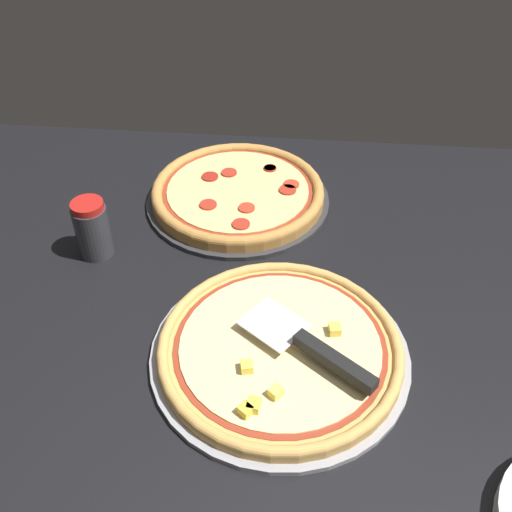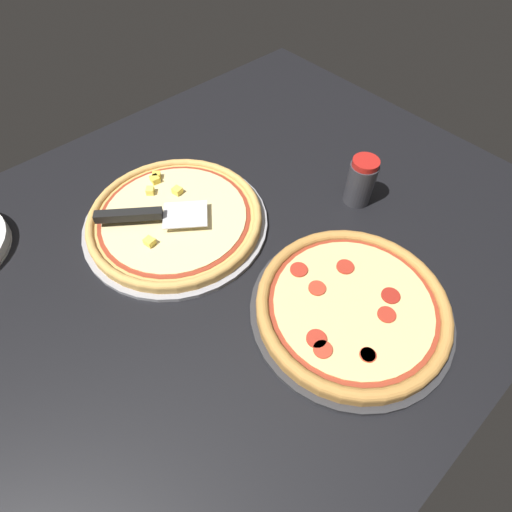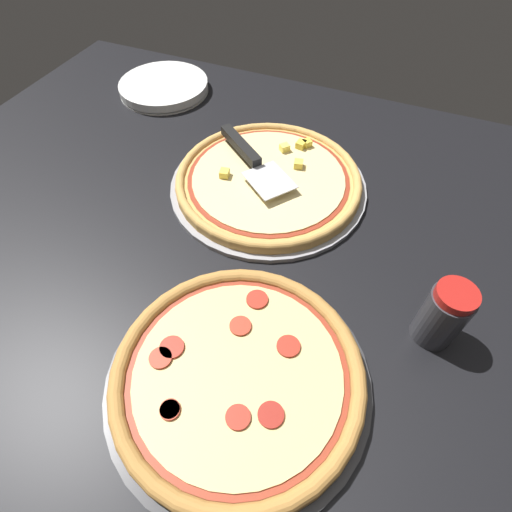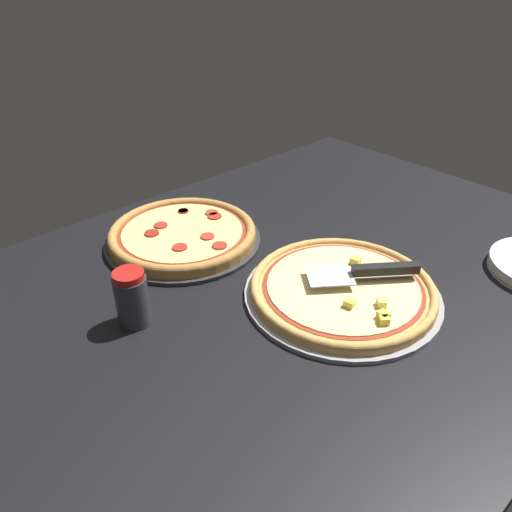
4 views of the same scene
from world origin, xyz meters
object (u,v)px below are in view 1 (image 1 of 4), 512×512
at_px(pizza_front, 280,347).
at_px(pizza_back, 238,192).
at_px(serving_spatula, 320,352).
at_px(parmesan_shaker, 92,229).

xyz_separation_m(pizza_front, pizza_back, (-0.12, 0.42, 0.00)).
height_order(pizza_front, pizza_back, pizza_front).
height_order(pizza_front, serving_spatula, serving_spatula).
distance_m(pizza_front, pizza_back, 0.43).
distance_m(pizza_front, serving_spatula, 0.07).
bearing_deg(pizza_front, parmesan_shaker, 148.79).
xyz_separation_m(serving_spatula, parmesan_shaker, (-0.43, 0.25, 0.01)).
bearing_deg(serving_spatula, parmesan_shaker, 149.66).
distance_m(serving_spatula, parmesan_shaker, 0.50).
bearing_deg(parmesan_shaker, serving_spatula, -30.34).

